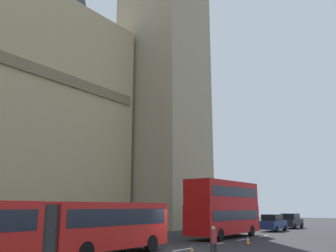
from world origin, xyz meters
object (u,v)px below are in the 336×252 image
Objects in this scene: articulated_bus at (36,227)px; pedestrian_near_cones at (214,242)px; traffic_cone_east at (248,241)px; sedan_trailing at (291,221)px; traffic_cone_middle at (192,250)px; sedan_lead at (273,223)px; double_decker_bus at (224,206)px.

pedestrian_near_cones is (6.27, -6.01, -0.83)m from articulated_bus.
traffic_cone_east is 0.34× the size of pedestrian_near_cones.
traffic_cone_east is (14.88, -4.08, -1.46)m from articulated_bus.
sedan_trailing reaches higher than traffic_cone_east.
traffic_cone_middle is 2.31m from pedestrian_near_cones.
articulated_bus is at bearing 164.66° from traffic_cone_east.
sedan_trailing is at bearing -0.11° from articulated_bus.
sedan_lead is at bearing 13.71° from traffic_cone_east.
sedan_lead reaches higher than pedestrian_near_cones.
traffic_cone_east is at bearing 12.67° from pedestrian_near_cones.
sedan_lead is 16.30m from traffic_cone_east.
traffic_cone_middle is (7.31, -4.04, -1.46)m from articulated_bus.
double_decker_bus is at bearing 179.78° from sedan_trailing.
double_decker_bus is 16.85× the size of traffic_cone_middle.
traffic_cone_east is at bearing -137.24° from double_decker_bus.
sedan_lead reaches higher than traffic_cone_middle.
pedestrian_near_cones is (-24.42, -5.79, -0.00)m from sedan_lead.
traffic_cone_middle is (-11.98, -4.04, -2.43)m from double_decker_bus.
double_decker_bus reaches higher than pedestrian_near_cones.
double_decker_bus is at bearing 42.76° from traffic_cone_east.
sedan_lead is 7.59× the size of traffic_cone_east.
sedan_lead is (30.70, -0.22, -0.83)m from articulated_bus.
articulated_bus is at bearing 179.89° from sedan_trailing.
traffic_cone_east is (7.57, -0.04, 0.00)m from traffic_cone_middle.
traffic_cone_middle is 1.00× the size of traffic_cone_east.
sedan_trailing is 7.59× the size of traffic_cone_east.
traffic_cone_east is 8.84m from pedestrian_near_cones.
traffic_cone_middle is at bearing -170.72° from sedan_lead.
sedan_trailing reaches higher than pedestrian_near_cones.
traffic_cone_middle is (-23.39, -3.82, -0.63)m from sedan_lead.
sedan_trailing is at bearing -0.22° from double_decker_bus.
traffic_cone_middle is at bearing 62.39° from pedestrian_near_cones.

